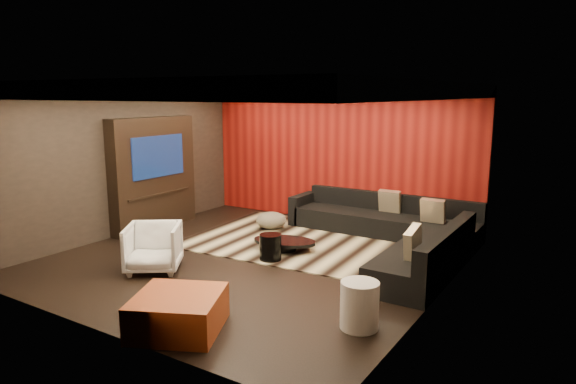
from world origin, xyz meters
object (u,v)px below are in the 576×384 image
Objects in this scene: orange_ottoman at (178,313)px; armchair at (153,248)px; drum_stool at (270,247)px; white_side_table at (360,305)px; sectional_sofa at (396,233)px; coffee_table at (285,245)px.

armchair is (-1.74, 1.27, 0.15)m from orange_ottoman.
drum_stool reaches higher than orange_ottoman.
sectional_sofa is (-0.77, 3.22, -0.01)m from white_side_table.
coffee_table is at bearing 23.03° from armchair.
sectional_sofa reaches higher than coffee_table.
white_side_table is at bearing -33.20° from drum_stool.
sectional_sofa reaches higher than armchair.
sectional_sofa is at bearing 50.52° from drum_stool.
drum_stool is 2.65m from white_side_table.
drum_stool is 0.75× the size of white_side_table.
orange_ottoman is 4.47m from sectional_sofa.
armchair is 0.22× the size of sectional_sofa.
armchair is at bearing -131.00° from sectional_sofa.
coffee_table is at bearing 139.04° from white_side_table.
white_side_table is (2.30, -2.00, 0.17)m from coffee_table.
sectional_sofa is at bearing 103.39° from white_side_table.
orange_ottoman is (0.50, -2.60, -0.02)m from drum_stool.
white_side_table is 3.46m from armchair.
white_side_table is 3.31m from sectional_sofa.
white_side_table is at bearing -37.29° from armchair.
sectional_sofa is (1.45, 1.76, 0.03)m from drum_stool.
drum_stool is 1.82m from armchair.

